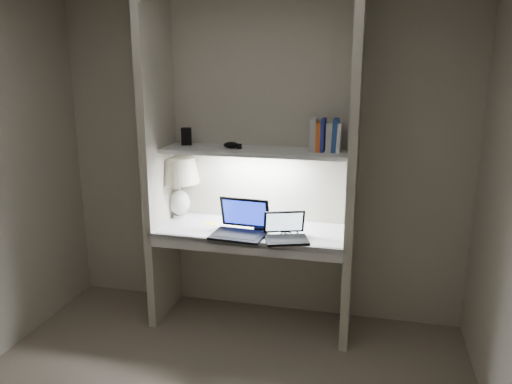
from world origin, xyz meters
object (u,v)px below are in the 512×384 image
(laptop_main, at_px, (241,227))
(table_lamp, at_px, (179,177))
(laptop_netbook, at_px, (286,233))
(speaker, at_px, (263,214))
(book_row, at_px, (326,136))

(laptop_main, bearing_deg, table_lamp, 158.39)
(table_lamp, bearing_deg, laptop_netbook, -18.59)
(speaker, relative_size, book_row, 0.59)
(laptop_main, bearing_deg, laptop_netbook, -0.53)
(laptop_netbook, bearing_deg, laptop_main, 156.59)
(speaker, height_order, book_row, book_row)
(table_lamp, xyz_separation_m, laptop_main, (0.59, -0.28, -0.28))
(speaker, bearing_deg, table_lamp, 177.93)
(table_lamp, xyz_separation_m, speaker, (0.69, 0.01, -0.26))
(laptop_main, height_order, laptop_netbook, laptop_main)
(table_lamp, relative_size, book_row, 2.08)
(laptop_main, relative_size, speaker, 2.86)
(table_lamp, xyz_separation_m, laptop_netbook, (0.93, -0.31, -0.29))
(laptop_netbook, xyz_separation_m, book_row, (0.23, 0.30, 0.66))
(laptop_netbook, distance_m, book_row, 0.76)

